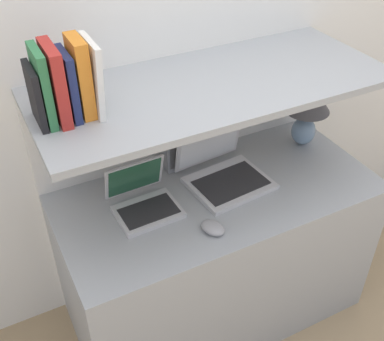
{
  "coord_description": "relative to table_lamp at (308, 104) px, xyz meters",
  "views": [
    {
      "loc": [
        -0.82,
        -1.02,
        2.06
      ],
      "look_at": [
        -0.13,
        0.32,
        0.93
      ],
      "focal_mm": 45.0,
      "sensor_mm": 36.0,
      "label": 1
    }
  ],
  "objects": [
    {
      "name": "book_green",
      "position": [
        -1.16,
        -0.07,
        0.39
      ],
      "size": [
        0.03,
        0.16,
        0.25
      ],
      "color": "#2D7042",
      "rests_on": "shelf"
    },
    {
      "name": "laptop_small",
      "position": [
        -0.86,
        -0.1,
        -0.17
      ],
      "size": [
        0.26,
        0.25,
        0.19
      ],
      "color": "silver",
      "rests_on": "desk"
    },
    {
      "name": "computer_mouse",
      "position": [
        -0.68,
        -0.34,
        -0.19
      ],
      "size": [
        0.1,
        0.12,
        0.04
      ],
      "color": "#99999E",
      "rests_on": "desk"
    },
    {
      "name": "book_red",
      "position": [
        -1.12,
        -0.07,
        0.39
      ],
      "size": [
        0.04,
        0.18,
        0.25
      ],
      "color": "#A82823",
      "rests_on": "shelf"
    },
    {
      "name": "book_white",
      "position": [
        -1.0,
        -0.07,
        0.39
      ],
      "size": [
        0.03,
        0.18,
        0.25
      ],
      "color": "silver",
      "rests_on": "shelf"
    },
    {
      "name": "shelf",
      "position": [
        -0.54,
        -0.07,
        0.25
      ],
      "size": [
        1.37,
        0.58,
        0.03
      ],
      "color": "#999EA3",
      "rests_on": "back_riser"
    },
    {
      "name": "book_orange",
      "position": [
        -1.03,
        -0.07,
        0.4
      ],
      "size": [
        0.04,
        0.13,
        0.26
      ],
      "color": "orange",
      "rests_on": "shelf"
    },
    {
      "name": "table_lamp",
      "position": [
        0.0,
        0.0,
        0.0
      ],
      "size": [
        0.21,
        0.21,
        0.32
      ],
      "color": "#7593B2",
      "rests_on": "desk"
    },
    {
      "name": "wall_back",
      "position": [
        -0.54,
        0.24,
        0.22
      ],
      "size": [
        6.0,
        0.05,
        2.4
      ],
      "color": "white",
      "rests_on": "ground_plane"
    },
    {
      "name": "desk",
      "position": [
        -0.54,
        -0.14,
        -0.6
      ],
      "size": [
        1.37,
        0.65,
        0.77
      ],
      "color": "#999EA3",
      "rests_on": "ground_plane"
    },
    {
      "name": "back_riser",
      "position": [
        -0.54,
        0.2,
        -0.37
      ],
      "size": [
        1.37,
        0.04,
        1.22
      ],
      "color": "white",
      "rests_on": "ground_plane"
    },
    {
      "name": "router_box",
      "position": [
        -0.63,
        0.1,
        -0.13
      ],
      "size": [
        0.09,
        0.08,
        0.15
      ],
      "color": "gray",
      "rests_on": "desk"
    },
    {
      "name": "book_navy",
      "position": [
        -1.08,
        -0.07,
        0.38
      ],
      "size": [
        0.03,
        0.15,
        0.22
      ],
      "color": "navy",
      "rests_on": "shelf"
    },
    {
      "name": "laptop_large",
      "position": [
        -0.48,
        -0.07,
        -0.16
      ],
      "size": [
        0.36,
        0.35,
        0.27
      ],
      "color": "silver",
      "rests_on": "desk"
    },
    {
      "name": "book_black",
      "position": [
        -1.18,
        -0.07,
        0.36
      ],
      "size": [
        0.02,
        0.15,
        0.19
      ],
      "color": "black",
      "rests_on": "shelf"
    }
  ]
}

